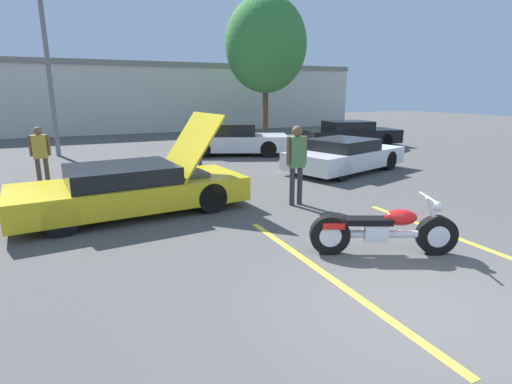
{
  "coord_description": "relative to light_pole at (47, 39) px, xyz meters",
  "views": [
    {
      "loc": [
        -3.61,
        -3.08,
        2.53
      ],
      "look_at": [
        -0.74,
        3.2,
        0.8
      ],
      "focal_mm": 28.0,
      "sensor_mm": 36.0,
      "label": 1
    }
  ],
  "objects": [
    {
      "name": "parked_car_mid_right_row",
      "position": [
        8.55,
        -7.58,
        -3.98
      ],
      "size": [
        4.57,
        3.04,
        1.07
      ],
      "rotation": [
        0.0,
        0.0,
        0.3
      ],
      "color": "white",
      "rests_on": "ground"
    },
    {
      "name": "parked_car_right_row",
      "position": [
        12.68,
        -2.47,
        -3.93
      ],
      "size": [
        4.81,
        2.51,
        1.2
      ],
      "rotation": [
        0.0,
        0.0,
        -0.16
      ],
      "color": "black",
      "rests_on": "ground"
    },
    {
      "name": "far_building",
      "position": [
        4.14,
        9.94,
        -2.17
      ],
      "size": [
        32.0,
        4.2,
        4.4
      ],
      "color": "beige",
      "rests_on": "ground"
    },
    {
      "name": "spectator_by_show_car",
      "position": [
        4.0,
        -6.1,
        -3.44
      ],
      "size": [
        0.52,
        0.23,
        1.78
      ],
      "color": "#38476B",
      "rests_on": "ground"
    },
    {
      "name": "parking_stripe_foreground",
      "position": [
        3.62,
        -13.74,
        -4.5
      ],
      "size": [
        0.12,
        4.85,
        0.01
      ],
      "primitive_type": "cube",
      "color": "yellow",
      "rests_on": "ground"
    },
    {
      "name": "spectator_midground",
      "position": [
        5.07,
        -10.42,
        -3.42
      ],
      "size": [
        0.52,
        0.24,
        1.81
      ],
      "color": "#333338",
      "rests_on": "ground"
    },
    {
      "name": "motorcycle",
      "position": [
        4.87,
        -13.5,
        -4.11
      ],
      "size": [
        2.18,
        1.18,
        0.95
      ],
      "rotation": [
        0.0,
        0.0,
        -0.44
      ],
      "color": "black",
      "rests_on": "ground"
    },
    {
      "name": "parking_stripe_middle",
      "position": [
        6.58,
        -13.74,
        -4.5
      ],
      "size": [
        0.12,
        4.85,
        0.01
      ],
      "primitive_type": "cube",
      "color": "yellow",
      "rests_on": "ground"
    },
    {
      "name": "parked_car_mid_left_row",
      "position": [
        6.63,
        -2.69,
        -3.9
      ],
      "size": [
        4.57,
        3.28,
        1.29
      ],
      "rotation": [
        0.0,
        0.0,
        -0.4
      ],
      "color": "silver",
      "rests_on": "ground"
    },
    {
      "name": "light_pole",
      "position": [
        0.0,
        0.0,
        0.0
      ],
      "size": [
        1.21,
        0.28,
        8.24
      ],
      "color": "slate",
      "rests_on": "ground"
    },
    {
      "name": "tree_background",
      "position": [
        10.97,
        3.36,
        0.63
      ],
      "size": [
        4.63,
        4.63,
        7.81
      ],
      "color": "brown",
      "rests_on": "ground"
    },
    {
      "name": "show_car_hood_open",
      "position": [
        1.59,
        -9.47,
        -3.97
      ],
      "size": [
        4.9,
        2.34,
        2.07
      ],
      "rotation": [
        0.0,
        0.0,
        0.09
      ],
      "color": "yellow",
      "rests_on": "ground"
    },
    {
      "name": "ground_plane",
      "position": [
        4.14,
        -15.04,
        -4.51
      ],
      "size": [
        80.0,
        80.0,
        0.0
      ],
      "primitive_type": "plane",
      "color": "#514F4C"
    },
    {
      "name": "spectator_near_motorcycle",
      "position": [
        -0.32,
        -5.95,
        -3.54
      ],
      "size": [
        0.52,
        0.21,
        1.64
      ],
      "color": "brown",
      "rests_on": "ground"
    }
  ]
}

